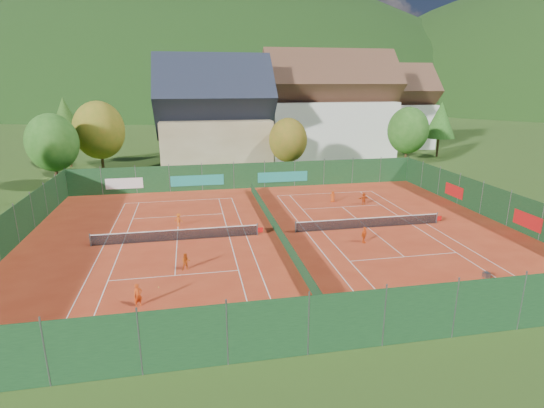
{
  "coord_description": "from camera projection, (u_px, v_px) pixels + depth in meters",
  "views": [
    {
      "loc": [
        -6.59,
        -32.1,
        11.98
      ],
      "look_at": [
        0.0,
        2.0,
        2.0
      ],
      "focal_mm": 28.0,
      "sensor_mm": 36.0,
      "label": 1
    }
  ],
  "objects": [
    {
      "name": "player_right_far_b",
      "position": [
        364.0,
        199.0,
        42.99
      ],
      "size": [
        1.19,
        0.54,
        1.24
      ],
      "primitive_type": "imported",
      "rotation": [
        0.0,
        0.0,
        3.3
      ],
      "color": "#CB4112",
      "rests_on": "ground"
    },
    {
      "name": "ground",
      "position": [
        277.0,
        234.0,
        34.8
      ],
      "size": [
        600.0,
        600.0,
        0.0
      ],
      "primitive_type": "plane",
      "color": "#2B4A17",
      "rests_on": "ground"
    },
    {
      "name": "tree_east_mid",
      "position": [
        441.0,
        120.0,
        69.52
      ],
      "size": [
        5.04,
        5.04,
        9.0
      ],
      "color": "#473019",
      "rests_on": "ground"
    },
    {
      "name": "tree_east_back",
      "position": [
        375.0,
        113.0,
        75.42
      ],
      "size": [
        7.15,
        7.15,
        10.86
      ],
      "color": "#492C1A",
      "rests_on": "ground"
    },
    {
      "name": "player_right_far_a",
      "position": [
        333.0,
        197.0,
        43.92
      ],
      "size": [
        0.59,
        0.39,
        1.18
      ],
      "primitive_type": "imported",
      "rotation": [
        0.0,
        0.0,
        3.16
      ],
      "color": "#CB4412",
      "rests_on": "ground"
    },
    {
      "name": "player_left_far",
      "position": [
        179.0,
        220.0,
        36.46
      ],
      "size": [
        0.88,
        0.74,
        1.18
      ],
      "primitive_type": "imported",
      "rotation": [
        0.0,
        0.0,
        2.65
      ],
      "color": "#CF5312",
      "rests_on": "ground"
    },
    {
      "name": "clay_pad",
      "position": [
        277.0,
        234.0,
        34.8
      ],
      "size": [
        40.0,
        32.0,
        0.01
      ],
      "primitive_type": "cube",
      "color": "#B6361A",
      "rests_on": "ground"
    },
    {
      "name": "fence_south",
      "position": [
        347.0,
        322.0,
        19.29
      ],
      "size": [
        40.0,
        0.04,
        3.0
      ],
      "color": "#153A1C",
      "rests_on": "ground"
    },
    {
      "name": "fence_west",
      "position": [
        7.0,
        233.0,
        30.74
      ],
      "size": [
        0.04,
        32.0,
        3.0
      ],
      "color": "#153B1C",
      "rests_on": "ground"
    },
    {
      "name": "tree_west_mid",
      "position": [
        99.0,
        130.0,
        54.37
      ],
      "size": [
        6.44,
        6.44,
        9.78
      ],
      "color": "#49331A",
      "rests_on": "ground"
    },
    {
      "name": "hotel_block_a",
      "position": [
        328.0,
        111.0,
        69.65
      ],
      "size": [
        21.6,
        11.0,
        17.25
      ],
      "color": "silver",
      "rests_on": "ground"
    },
    {
      "name": "tree_center",
      "position": [
        288.0,
        140.0,
        55.35
      ],
      "size": [
        5.01,
        5.01,
        7.6
      ],
      "color": "#462E19",
      "rests_on": "ground"
    },
    {
      "name": "tennis_net_left",
      "position": [
        179.0,
        234.0,
        33.23
      ],
      "size": [
        13.3,
        0.1,
        1.02
      ],
      "color": "#59595B",
      "rests_on": "ground"
    },
    {
      "name": "loose_ball_0",
      "position": [
        159.0,
        287.0,
        25.69
      ],
      "size": [
        0.07,
        0.07,
        0.07
      ],
      "primitive_type": "sphere",
      "color": "#CCD833",
      "rests_on": "ground"
    },
    {
      "name": "player_left_mid",
      "position": [
        186.0,
        262.0,
        27.96
      ],
      "size": [
        0.64,
        0.54,
        1.19
      ],
      "primitive_type": "imported",
      "rotation": [
        0.0,
        0.0,
        0.16
      ],
      "color": "#CC4F12",
      "rests_on": "ground"
    },
    {
      "name": "player_left_near",
      "position": [
        138.0,
        295.0,
        23.37
      ],
      "size": [
        0.6,
        0.53,
        1.37
      ],
      "primitive_type": "imported",
      "rotation": [
        0.0,
        0.0,
        0.52
      ],
      "color": "#D24312",
      "rests_on": "ground"
    },
    {
      "name": "mountain_backdrop",
      "position": [
        247.0,
        166.0,
        271.27
      ],
      "size": [
        820.0,
        530.0,
        242.0
      ],
      "color": "black",
      "rests_on": "ground"
    },
    {
      "name": "court_divider",
      "position": [
        277.0,
        228.0,
        34.66
      ],
      "size": [
        0.03,
        28.8,
        1.0
      ],
      "color": "#14371D",
      "rests_on": "ground"
    },
    {
      "name": "fence_east",
      "position": [
        494.0,
        204.0,
        38.09
      ],
      "size": [
        0.09,
        32.0,
        3.0
      ],
      "color": "#123318",
      "rests_on": "ground"
    },
    {
      "name": "court_markings_left",
      "position": [
        177.0,
        240.0,
        33.34
      ],
      "size": [
        11.03,
        23.83,
        0.0
      ],
      "color": "white",
      "rests_on": "ground"
    },
    {
      "name": "tree_west_back",
      "position": [
        65.0,
        120.0,
        60.64
      ],
      "size": [
        5.6,
        5.6,
        10.0
      ],
      "color": "#4C361B",
      "rests_on": "ground"
    },
    {
      "name": "player_right_near",
      "position": [
        364.0,
        235.0,
        32.72
      ],
      "size": [
        0.78,
        0.71,
        1.28
      ],
      "primitive_type": "imported",
      "rotation": [
        0.0,
        0.0,
        0.68
      ],
      "color": "#FB5C16",
      "rests_on": "ground"
    },
    {
      "name": "tree_west_front",
      "position": [
        52.0,
        143.0,
        48.17
      ],
      "size": [
        5.72,
        5.72,
        8.69
      ],
      "color": "#482E19",
      "rests_on": "ground"
    },
    {
      "name": "fence_north",
      "position": [
        245.0,
        176.0,
        49.4
      ],
      "size": [
        40.0,
        0.1,
        3.0
      ],
      "color": "#163D1C",
      "rests_on": "ground"
    },
    {
      "name": "court_markings_right",
      "position": [
        368.0,
        228.0,
        36.26
      ],
      "size": [
        11.03,
        23.83,
        0.0
      ],
      "color": "white",
      "rests_on": "ground"
    },
    {
      "name": "loose_ball_1",
      "position": [
        387.0,
        288.0,
        25.54
      ],
      "size": [
        0.07,
        0.07,
        0.07
      ],
      "primitive_type": "sphere",
      "color": "#CCD833",
      "rests_on": "ground"
    },
    {
      "name": "tree_east_front",
      "position": [
        408.0,
        130.0,
        60.33
      ],
      "size": [
        5.72,
        5.72,
        8.69
      ],
      "color": "#4B341A",
      "rests_on": "ground"
    },
    {
      "name": "ball_hopper",
      "position": [
        486.0,
        275.0,
        26.15
      ],
      "size": [
        0.34,
        0.34,
        0.8
      ],
      "color": "slate",
      "rests_on": "ground"
    },
    {
      "name": "tennis_net_right",
      "position": [
        370.0,
        222.0,
        36.15
      ],
      "size": [
        13.3,
        0.1,
        1.02
      ],
      "color": "#59595B",
      "rests_on": "ground"
    },
    {
      "name": "hotel_block_b",
      "position": [
        386.0,
        112.0,
        79.96
      ],
      "size": [
        17.28,
        10.0,
        15.5
      ],
      "color": "silver",
      "rests_on": "ground"
    },
    {
      "name": "chalet",
      "position": [
        214.0,
        121.0,
        60.73
      ],
      "size": [
        16.2,
        12.0,
        16.0
      ],
      "color": "#C8B78D",
      "rests_on": "ground"
    }
  ]
}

